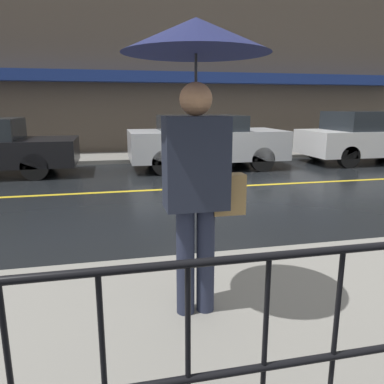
# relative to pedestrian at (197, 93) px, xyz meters

# --- Properties ---
(ground_plane) EXTENTS (80.00, 80.00, 0.00)m
(ground_plane) POSITION_rel_pedestrian_xyz_m (1.73, 4.84, -1.76)
(ground_plane) COLOR black
(sidewalk_far) EXTENTS (28.00, 2.04, 0.12)m
(sidewalk_far) POSITION_rel_pedestrian_xyz_m (1.73, 9.56, -1.70)
(sidewalk_far) COLOR gray
(sidewalk_far) RESTS_ON ground_plane
(lane_marking) EXTENTS (25.20, 0.12, 0.01)m
(lane_marking) POSITION_rel_pedestrian_xyz_m (1.73, 4.84, -1.76)
(lane_marking) COLOR gold
(lane_marking) RESTS_ON ground_plane
(building_storefront) EXTENTS (28.00, 0.85, 6.53)m
(building_storefront) POSITION_rel_pedestrian_xyz_m (1.73, 10.71, 1.47)
(building_storefront) COLOR #4C4238
(building_storefront) RESTS_ON ground_plane
(pedestrian) EXTENTS (1.00, 1.00, 2.12)m
(pedestrian) POSITION_rel_pedestrian_xyz_m (0.00, 0.00, 0.00)
(pedestrian) COLOR #23283D
(pedestrian) RESTS_ON sidewalk_near
(car_silver) EXTENTS (4.14, 1.90, 1.43)m
(car_silver) POSITION_rel_pedestrian_xyz_m (1.96, 7.30, -1.02)
(car_silver) COLOR #B2B5BA
(car_silver) RESTS_ON ground_plane
(car_white) EXTENTS (4.08, 1.86, 1.51)m
(car_white) POSITION_rel_pedestrian_xyz_m (7.04, 7.30, -1.00)
(car_white) COLOR silver
(car_white) RESTS_ON ground_plane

